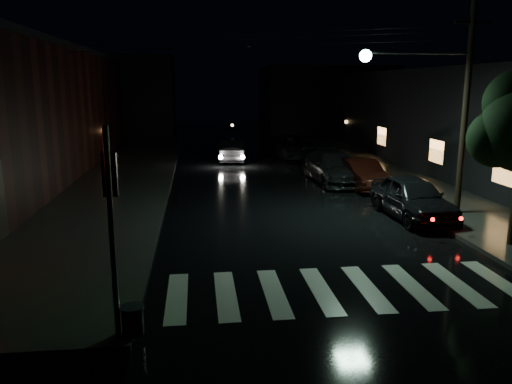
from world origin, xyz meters
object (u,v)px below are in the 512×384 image
object	(u,v)px
parked_car_a	(413,197)
parked_car_d	(292,146)
parked_car_b	(361,174)
parked_car_c	(334,167)
oncoming_car	(233,150)

from	to	relation	value
parked_car_a	parked_car_d	size ratio (longest dim) A/B	0.85
parked_car_b	parked_car_c	distance (m)	1.91
parked_car_d	oncoming_car	bearing A→B (deg)	-168.14
parked_car_a	oncoming_car	world-z (taller)	parked_car_a
parked_car_c	oncoming_car	size ratio (longest dim) A/B	1.25
parked_car_a	parked_car_b	xyz separation A→B (m)	(-0.11, 5.79, -0.09)
parked_car_c	oncoming_car	xyz separation A→B (m)	(-4.77, 8.04, -0.07)
parked_car_b	parked_car_a	bearing A→B (deg)	-92.54
parked_car_a	oncoming_car	distance (m)	16.54
parked_car_a	oncoming_car	size ratio (longest dim) A/B	1.06
parked_car_b	oncoming_car	world-z (taller)	oncoming_car
parked_car_c	parked_car_d	size ratio (longest dim) A/B	1.00
parked_car_a	parked_car_d	xyz separation A→B (m)	(-1.49, 16.90, -0.04)
oncoming_car	parked_car_d	bearing A→B (deg)	-156.34
parked_car_b	parked_car_d	bearing A→B (deg)	93.50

